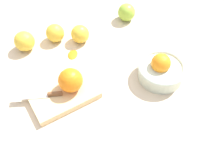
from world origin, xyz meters
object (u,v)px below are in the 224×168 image
knife (44,95)px  apple_front_right (24,41)px  bowl (161,70)px  apple_front_center (80,34)px  apple_front_left (126,12)px  cutting_board (63,94)px  apple_front_right_2 (55,33)px  orange_on_board (71,80)px

knife → apple_front_right: apple_front_right is taller
bowl → apple_front_center: bowl is taller
apple_front_right → apple_front_left: apple_front_right is taller
bowl → cutting_board: (0.33, -0.06, -0.02)m
bowl → apple_front_right: size_ratio=2.19×
cutting_board → apple_front_left: (-0.36, -0.27, 0.02)m
bowl → apple_front_right_2: 0.43m
apple_front_right → apple_front_left: size_ratio=1.04×
bowl → apple_front_right: bearing=-39.8°
apple_front_right_2 → knife: bearing=66.7°
cutting_board → apple_front_center: apple_front_center is taller
apple_front_right → apple_front_left: bearing=-179.3°
cutting_board → orange_on_board: bearing=-173.7°
knife → apple_front_right_2: size_ratio=2.18×
bowl → apple_front_center: (0.19, -0.28, -0.00)m
cutting_board → apple_front_center: 0.27m
cutting_board → orange_on_board: size_ratio=2.71×
orange_on_board → apple_front_right: orange_on_board is taller
apple_front_right → apple_front_right_2: apple_front_right is taller
orange_on_board → apple_front_right: size_ratio=1.04×
knife → cutting_board: bearing=171.0°
cutting_board → apple_front_left: apple_front_left is taller
orange_on_board → apple_front_right_2: bearing=-95.0°
knife → apple_front_left: (-0.42, -0.27, 0.01)m
apple_front_center → bowl: bearing=123.6°
cutting_board → knife: (0.06, -0.01, 0.02)m
cutting_board → orange_on_board: 0.06m
orange_on_board → apple_front_center: size_ratio=1.12×
cutting_board → apple_front_right_2: apple_front_right_2 is taller
apple_front_center → apple_front_left: bearing=-167.7°
cutting_board → orange_on_board: orange_on_board is taller
apple_front_right_2 → bowl: bearing=129.9°
knife → apple_front_center: apple_front_center is taller
bowl → apple_front_right: 0.51m
cutting_board → knife: size_ratio=1.38×
apple_front_right → apple_front_center: size_ratio=1.08×
cutting_board → apple_front_right_2: (-0.06, -0.27, 0.02)m
cutting_board → apple_front_left: bearing=-142.7°
apple_front_left → knife: bearing=32.5°
knife → apple_front_center: size_ratio=2.19×
apple_front_right_2 → apple_front_center: same height
orange_on_board → knife: 0.10m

